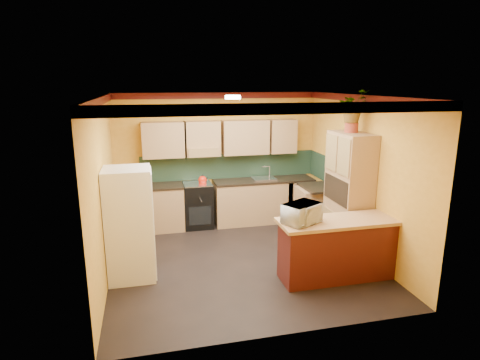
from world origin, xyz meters
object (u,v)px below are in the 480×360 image
Objects in this scene: breakfast_bar at (340,250)px; microwave at (302,213)px; pantry at (348,195)px; base_cabinets_back at (228,204)px; stove at (198,205)px; fridge at (130,224)px.

microwave reaches higher than breakfast_bar.
microwave is (-1.17, -0.82, 0.03)m from pantry.
pantry reaches higher than base_cabinets_back.
breakfast_bar is 3.40× the size of microwave.
stove is (-0.62, -0.00, 0.02)m from base_cabinets_back.
microwave is at bearing -144.92° from pantry.
fridge is 2.55m from microwave.
stove is at bearing 140.89° from pantry.
breakfast_bar is 0.90m from microwave.
base_cabinets_back is 2.15× the size of fridge.
stove reaches higher than breakfast_bar.
microwave is at bearing -17.06° from fridge.
stove is 0.43× the size of pantry.
stove is at bearing 57.28° from fridge.
stove is 3.26m from breakfast_bar.
breakfast_bar is (1.79, -2.72, -0.02)m from stove.
stove is 1.72× the size of microwave.
base_cabinets_back is 2.62m from pantry.
base_cabinets_back is 1.74× the size of pantry.
microwave is (-0.64, -0.00, 0.64)m from breakfast_bar.
fridge reaches higher than base_cabinets_back.
pantry is at bearing -39.11° from stove.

